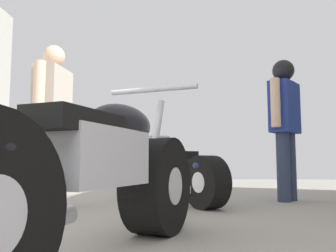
{
  "coord_description": "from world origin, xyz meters",
  "views": [
    {
      "loc": [
        0.28,
        0.36,
        0.47
      ],
      "look_at": [
        0.12,
        3.21,
        0.77
      ],
      "focal_mm": 37.67,
      "sensor_mm": 36.0,
      "label": 1
    }
  ],
  "objects_px": {
    "motorcycle_maroon_cruiser": "(94,179)",
    "motorcycle_black_naked": "(176,174)",
    "mechanic_in_blue": "(52,114)",
    "mechanic_with_helmet": "(285,115)"
  },
  "relations": [
    {
      "from": "motorcycle_maroon_cruiser",
      "to": "mechanic_in_blue",
      "type": "bearing_deg",
      "value": 116.61
    },
    {
      "from": "motorcycle_black_naked",
      "to": "mechanic_with_helmet",
      "type": "bearing_deg",
      "value": 13.56
    },
    {
      "from": "motorcycle_black_naked",
      "to": "mechanic_with_helmet",
      "type": "xyz_separation_m",
      "value": [
        1.37,
        0.33,
        0.73
      ]
    },
    {
      "from": "motorcycle_black_naked",
      "to": "mechanic_in_blue",
      "type": "relative_size",
      "value": 0.91
    },
    {
      "from": "mechanic_in_blue",
      "to": "mechanic_with_helmet",
      "type": "relative_size",
      "value": 0.98
    },
    {
      "from": "motorcycle_black_naked",
      "to": "mechanic_with_helmet",
      "type": "distance_m",
      "value": 1.59
    },
    {
      "from": "motorcycle_maroon_cruiser",
      "to": "motorcycle_black_naked",
      "type": "bearing_deg",
      "value": 83.07
    },
    {
      "from": "motorcycle_maroon_cruiser",
      "to": "mechanic_in_blue",
      "type": "xyz_separation_m",
      "value": [
        -1.02,
        2.03,
        0.6
      ]
    },
    {
      "from": "mechanic_in_blue",
      "to": "mechanic_with_helmet",
      "type": "distance_m",
      "value": 2.81
    },
    {
      "from": "motorcycle_black_naked",
      "to": "mechanic_in_blue",
      "type": "distance_m",
      "value": 1.55
    }
  ]
}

